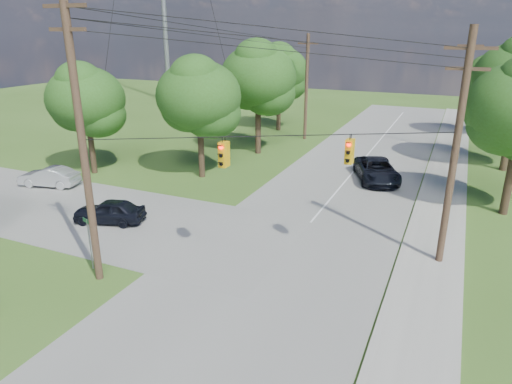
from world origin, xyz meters
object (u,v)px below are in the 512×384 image
at_px(pole_sw, 82,139).
at_px(car_cross_silver, 49,177).
at_px(pole_north_e, 463,95).
at_px(car_main_north, 377,170).
at_px(car_cross_dark, 109,211).
at_px(pole_ne, 456,149).
at_px(pole_north_w, 306,87).

xyz_separation_m(pole_sw, car_cross_silver, (-11.89, 8.30, -5.52)).
distance_m(pole_north_e, car_main_north, 12.57).
height_order(pole_sw, car_cross_silver, pole_sw).
xyz_separation_m(car_cross_silver, car_main_north, (20.45, 10.58, 0.10)).
bearing_deg(car_cross_dark, pole_north_e, 128.63).
bearing_deg(pole_north_e, pole_ne, -90.00).
bearing_deg(pole_north_e, pole_north_w, 180.00).
height_order(car_cross_silver, car_main_north, car_main_north).
bearing_deg(car_cross_dark, car_cross_silver, -128.34).
xyz_separation_m(pole_sw, car_cross_dark, (-3.74, 5.01, -5.52)).
xyz_separation_m(pole_north_e, car_cross_silver, (-25.39, -21.30, -4.42)).
distance_m(pole_north_w, car_main_north, 14.63).
distance_m(pole_ne, pole_north_w, 26.03).
distance_m(pole_ne, car_cross_dark, 18.07).
xyz_separation_m(pole_sw, pole_ne, (13.50, 7.60, -0.76)).
height_order(pole_ne, car_main_north, pole_ne).
height_order(car_cross_dark, car_cross_silver, car_cross_silver).
distance_m(car_cross_dark, car_main_north, 18.54).
distance_m(pole_north_w, car_cross_silver, 24.60).
relative_size(pole_ne, car_cross_silver, 2.56).
xyz_separation_m(pole_north_e, car_main_north, (-4.94, -10.72, -4.32)).
bearing_deg(car_main_north, car_cross_dark, -153.35).
bearing_deg(pole_north_e, car_main_north, -114.72).
relative_size(pole_ne, car_main_north, 1.88).
distance_m(pole_north_e, pole_north_w, 13.90).
bearing_deg(pole_north_e, pole_sw, -114.52).
relative_size(pole_north_e, pole_north_w, 1.00).
distance_m(car_cross_silver, car_main_north, 23.03).
relative_size(pole_sw, car_main_north, 2.14).
height_order(pole_sw, car_main_north, pole_sw).
distance_m(pole_sw, car_cross_dark, 8.34).
bearing_deg(car_cross_silver, pole_north_e, 117.02).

